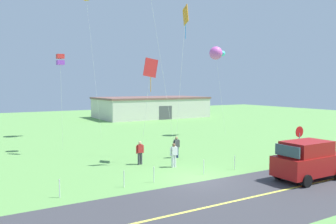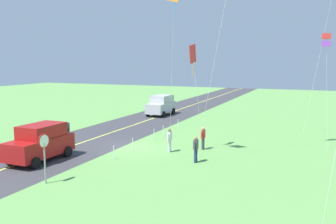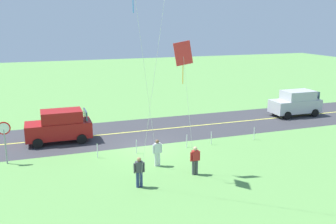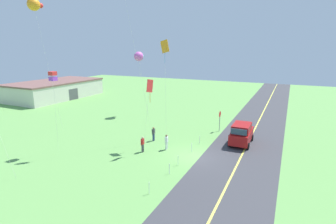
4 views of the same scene
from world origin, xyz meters
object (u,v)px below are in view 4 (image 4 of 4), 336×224
at_px(kite_yellow_high, 150,87).
at_px(kite_green_far, 139,56).
at_px(kite_blue_mid, 165,49).
at_px(car_suv_foreground, 241,133).
at_px(kite_cyan_top, 34,5).
at_px(person_child_watcher, 143,144).
at_px(stop_sign, 220,117).
at_px(kite_orange_near, 53,76).
at_px(person_adult_companion, 166,142).
at_px(warehouse_distant, 55,89).
at_px(person_adult_near, 154,133).

xyz_separation_m(kite_yellow_high, kite_green_far, (12.69, 8.92, 2.41)).
distance_m(kite_blue_mid, kite_green_far, 13.81).
relative_size(car_suv_foreground, kite_cyan_top, 0.28).
bearing_deg(person_child_watcher, kite_yellow_high, -100.09).
bearing_deg(kite_blue_mid, kite_yellow_high, 171.81).
relative_size(stop_sign, kite_orange_near, 0.32).
height_order(kite_yellow_high, kite_cyan_top, kite_cyan_top).
height_order(person_adult_companion, kite_yellow_high, kite_yellow_high).
bearing_deg(kite_yellow_high, warehouse_distant, 62.00).
bearing_deg(person_child_watcher, stop_sign, -76.25).
bearing_deg(person_adult_near, person_adult_companion, -28.43).
height_order(kite_green_far, warehouse_distant, kite_green_far).
distance_m(kite_yellow_high, kite_orange_near, 9.08).
bearing_deg(person_adult_near, kite_cyan_top, -163.90).
bearing_deg(car_suv_foreground, kite_blue_mid, 115.72).
bearing_deg(person_adult_companion, kite_yellow_high, -48.95).
height_order(person_adult_near, person_adult_companion, same).
bearing_deg(stop_sign, warehouse_distant, 78.03).
bearing_deg(kite_blue_mid, kite_cyan_top, 97.08).
relative_size(person_adult_near, kite_cyan_top, 0.10).
bearing_deg(kite_green_far, kite_blue_mid, -137.62).
bearing_deg(kite_cyan_top, person_child_watcher, -94.34).
bearing_deg(person_adult_near, kite_blue_mid, -3.05).
height_order(car_suv_foreground, kite_cyan_top, kite_cyan_top).
distance_m(kite_cyan_top, warehouse_distant, 27.15).
relative_size(car_suv_foreground, kite_blue_mid, 0.40).
relative_size(stop_sign, warehouse_distant, 0.14).
distance_m(stop_sign, warehouse_distant, 37.56).
distance_m(stop_sign, kite_orange_near, 19.18).
xyz_separation_m(person_child_watcher, kite_orange_near, (-3.39, 7.51, 6.61)).
relative_size(person_child_watcher, kite_yellow_high, 0.22).
height_order(kite_cyan_top, warehouse_distant, kite_cyan_top).
distance_m(kite_blue_mid, kite_yellow_high, 4.36).
bearing_deg(kite_cyan_top, car_suv_foreground, -76.53).
bearing_deg(person_adult_companion, kite_cyan_top, -88.16).
height_order(person_child_watcher, kite_green_far, kite_green_far).
xyz_separation_m(person_adult_companion, kite_green_far, (11.63, 10.15, 8.01)).
relative_size(car_suv_foreground, kite_yellow_high, 0.61).
bearing_deg(car_suv_foreground, kite_cyan_top, 103.47).
xyz_separation_m(person_adult_near, kite_orange_near, (-6.69, 6.94, 6.61)).
xyz_separation_m(kite_green_far, warehouse_distant, (4.44, 23.31, -7.12)).
relative_size(person_child_watcher, warehouse_distant, 0.09).
distance_m(person_child_watcher, kite_cyan_top, 20.16).
relative_size(kite_blue_mid, kite_orange_near, 1.37).
height_order(person_child_watcher, kite_cyan_top, kite_cyan_top).
xyz_separation_m(car_suv_foreground, person_adult_near, (-3.28, 8.95, -0.29)).
distance_m(kite_yellow_high, kite_cyan_top, 17.30).
relative_size(person_adult_near, kite_green_far, 0.17).
relative_size(person_adult_near, person_adult_companion, 1.00).
bearing_deg(kite_blue_mid, car_suv_foreground, -64.28).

